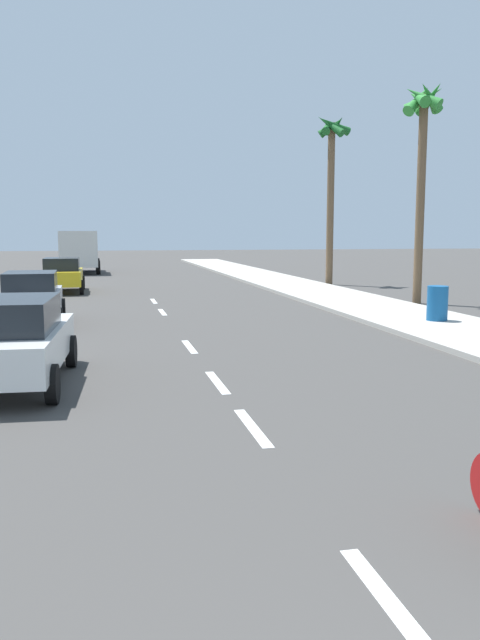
# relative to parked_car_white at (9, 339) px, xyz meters

# --- Properties ---
(ground_plane) EXTENTS (160.00, 160.00, 0.00)m
(ground_plane) POSITION_rel_parked_car_white_xyz_m (3.61, 8.68, -0.84)
(ground_plane) COLOR #423F3D
(sidewalk_strip) EXTENTS (3.60, 80.00, 0.14)m
(sidewalk_strip) POSITION_rel_parked_car_white_xyz_m (11.00, 10.68, -0.77)
(sidewalk_strip) COLOR #B2ADA3
(sidewalk_strip) RESTS_ON ground
(lane_stripe_1) EXTENTS (0.16, 1.80, 0.01)m
(lane_stripe_1) POSITION_rel_parked_car_white_xyz_m (3.61, -7.78, -0.83)
(lane_stripe_1) COLOR white
(lane_stripe_1) RESTS_ON ground
(lane_stripe_2) EXTENTS (0.16, 1.80, 0.01)m
(lane_stripe_2) POSITION_rel_parked_car_white_xyz_m (3.61, -3.30, -0.83)
(lane_stripe_2) COLOR white
(lane_stripe_2) RESTS_ON ground
(lane_stripe_3) EXTENTS (0.16, 1.80, 0.01)m
(lane_stripe_3) POSITION_rel_parked_car_white_xyz_m (3.61, -0.53, -0.83)
(lane_stripe_3) COLOR white
(lane_stripe_3) RESTS_ON ground
(lane_stripe_4) EXTENTS (0.16, 1.80, 0.01)m
(lane_stripe_4) POSITION_rel_parked_car_white_xyz_m (3.61, 3.22, -0.83)
(lane_stripe_4) COLOR white
(lane_stripe_4) RESTS_ON ground
(lane_stripe_5) EXTENTS (0.16, 1.80, 0.01)m
(lane_stripe_5) POSITION_rel_parked_car_white_xyz_m (3.61, 10.09, -0.83)
(lane_stripe_5) COLOR white
(lane_stripe_5) RESTS_ON ground
(lane_stripe_6) EXTENTS (0.16, 1.80, 0.01)m
(lane_stripe_6) POSITION_rel_parked_car_white_xyz_m (3.61, 13.73, -0.83)
(lane_stripe_6) COLOR white
(lane_stripe_6) RESTS_ON ground
(parked_car_white) EXTENTS (2.16, 4.34, 1.57)m
(parked_car_white) POSITION_rel_parked_car_white_xyz_m (0.00, 0.00, 0.00)
(parked_car_white) COLOR white
(parked_car_white) RESTS_ON ground
(parked_car_silver) EXTENTS (1.86, 3.85, 1.57)m
(parked_car_silver) POSITION_rel_parked_car_white_xyz_m (-0.39, 7.76, -0.01)
(parked_car_silver) COLOR #B7BABF
(parked_car_silver) RESTS_ON ground
(parked_car_yellow) EXTENTS (1.92, 4.10, 1.57)m
(parked_car_yellow) POSITION_rel_parked_car_white_xyz_m (-0.12, 18.49, -0.00)
(parked_car_yellow) COLOR gold
(parked_car_yellow) RESTS_ON ground
(delivery_truck) EXTENTS (2.74, 6.27, 2.80)m
(delivery_truck) POSITION_rel_parked_car_white_xyz_m (0.20, 32.90, 0.67)
(delivery_truck) COLOR #23478C
(delivery_truck) RESTS_ON ground
(palm_tree_far) EXTENTS (1.74, 1.63, 8.35)m
(palm_tree_far) POSITION_rel_parked_car_white_xyz_m (13.39, 10.76, 5.56)
(palm_tree_far) COLOR brown
(palm_tree_far) RESTS_ON ground
(palm_tree_distant) EXTENTS (1.83, 1.72, 8.78)m
(palm_tree_distant) POSITION_rel_parked_car_white_xyz_m (13.22, 20.00, 5.56)
(palm_tree_distant) COLOR brown
(palm_tree_distant) RESTS_ON ground
(trash_bin_far) EXTENTS (0.60, 0.60, 1.01)m
(trash_bin_far) POSITION_rel_parked_car_white_xyz_m (11.20, 5.29, -0.19)
(trash_bin_far) COLOR #14518C
(trash_bin_far) RESTS_ON sidewalk_strip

